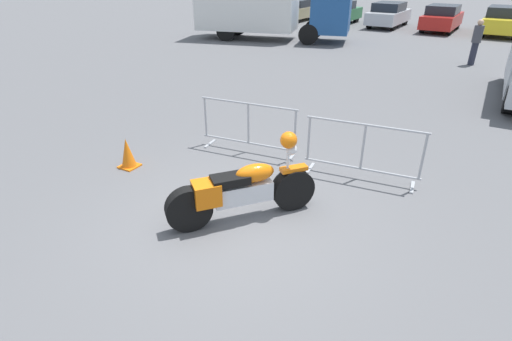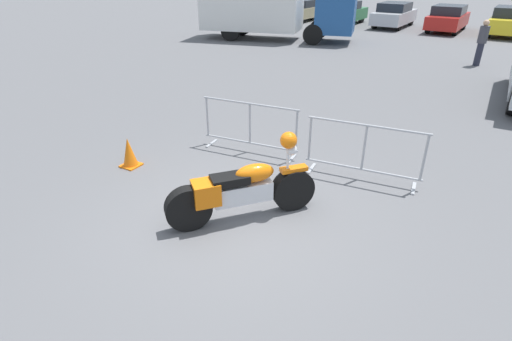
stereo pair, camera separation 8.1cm
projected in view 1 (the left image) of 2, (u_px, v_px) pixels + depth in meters
ground_plane at (238, 221)px, 6.16m from camera, size 120.00×120.00×0.00m
motorcycle at (243, 189)px, 6.01m from camera, size 1.67×1.93×1.34m
crowd_barrier_near at (248, 127)px, 8.19m from camera, size 2.10×0.64×1.07m
crowd_barrier_far at (363, 151)px, 7.14m from camera, size 2.10×0.64×1.07m
box_truck at (264, 6)px, 20.20m from camera, size 8.02×4.11×2.98m
parked_car_black at (256, 7)px, 28.71m from camera, size 1.99×4.47×1.49m
parked_car_tan at (298, 10)px, 27.66m from camera, size 1.83×4.09×1.36m
parked_car_green at (339, 13)px, 25.91m from camera, size 1.90×4.25×1.42m
parked_car_silver at (389, 15)px, 24.75m from camera, size 1.93×4.33×1.44m
parked_car_red at (442, 18)px, 23.20m from camera, size 1.93×4.32×1.44m
parked_car_yellow at (503, 21)px, 21.89m from camera, size 2.00×4.48×1.49m
pedestrian at (476, 41)px, 15.24m from camera, size 0.45×0.45×1.69m
traffic_cone at (128, 153)px, 7.67m from camera, size 0.34×0.34×0.59m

